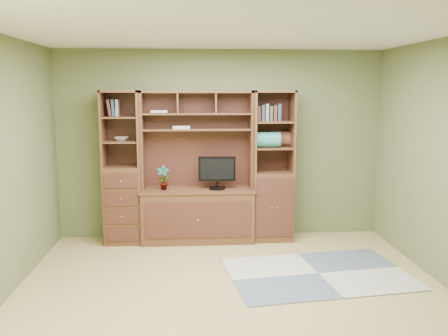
{
  "coord_description": "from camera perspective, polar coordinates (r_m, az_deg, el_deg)",
  "views": [
    {
      "loc": [
        -0.39,
        -4.56,
        2.05
      ],
      "look_at": [
        -0.0,
        1.2,
        1.1
      ],
      "focal_mm": 38.0,
      "sensor_mm": 36.0,
      "label": 1
    }
  ],
  "objects": [
    {
      "name": "right_tower",
      "position": [
        6.51,
        5.84,
        0.24
      ],
      "size": [
        0.55,
        0.45,
        2.05
      ],
      "primitive_type": "cube",
      "color": "#54311D",
      "rests_on": "ground"
    },
    {
      "name": "blanket_red",
      "position": [
        6.57,
        7.1,
        3.51
      ],
      "size": [
        0.36,
        0.2,
        0.2
      ],
      "primitive_type": "cube",
      "color": "brown",
      "rests_on": "right_tower"
    },
    {
      "name": "monitor",
      "position": [
        6.35,
        -0.84,
        0.15
      ],
      "size": [
        0.51,
        0.26,
        0.61
      ],
      "primitive_type": "cube",
      "rotation": [
        0.0,
        0.0,
        -0.08
      ],
      "color": "black",
      "rests_on": "center_hutch"
    },
    {
      "name": "bowl",
      "position": [
        6.44,
        -12.23,
        3.46
      ],
      "size": [
        0.19,
        0.19,
        0.05
      ],
      "primitive_type": "imported",
      "color": "beige",
      "rests_on": "left_tower"
    },
    {
      "name": "left_tower",
      "position": [
        6.49,
        -12.09,
        0.04
      ],
      "size": [
        0.5,
        0.45,
        2.05
      ],
      "primitive_type": "cube",
      "color": "#54311D",
      "rests_on": "ground"
    },
    {
      "name": "rug",
      "position": [
        5.57,
        11.27,
        -12.36
      ],
      "size": [
        2.14,
        1.57,
        0.01
      ],
      "primitive_type": "cube",
      "rotation": [
        0.0,
        0.0,
        0.13
      ],
      "color": "gray",
      "rests_on": "ground"
    },
    {
      "name": "orchid",
      "position": [
        6.38,
        -7.33,
        -1.17
      ],
      "size": [
        0.17,
        0.12,
        0.33
      ],
      "primitive_type": "imported",
      "color": "#A04E36",
      "rests_on": "center_hutch"
    },
    {
      "name": "magazines",
      "position": [
        6.41,
        -5.14,
        4.91
      ],
      "size": [
        0.23,
        0.17,
        0.04
      ],
      "primitive_type": "cube",
      "color": "beige",
      "rests_on": "center_hutch"
    },
    {
      "name": "room",
      "position": [
        4.64,
        1.05,
        0.03
      ],
      "size": [
        4.6,
        4.1,
        2.64
      ],
      "color": "tan",
      "rests_on": "ground"
    },
    {
      "name": "blanket_teal",
      "position": [
        6.4,
        5.18,
        3.41
      ],
      "size": [
        0.36,
        0.21,
        0.21
      ],
      "primitive_type": "cube",
      "color": "teal",
      "rests_on": "right_tower"
    },
    {
      "name": "center_hutch",
      "position": [
        6.38,
        -3.22,
        0.08
      ],
      "size": [
        1.54,
        0.53,
        2.05
      ],
      "primitive_type": "cube",
      "color": "#54311D",
      "rests_on": "ground"
    }
  ]
}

